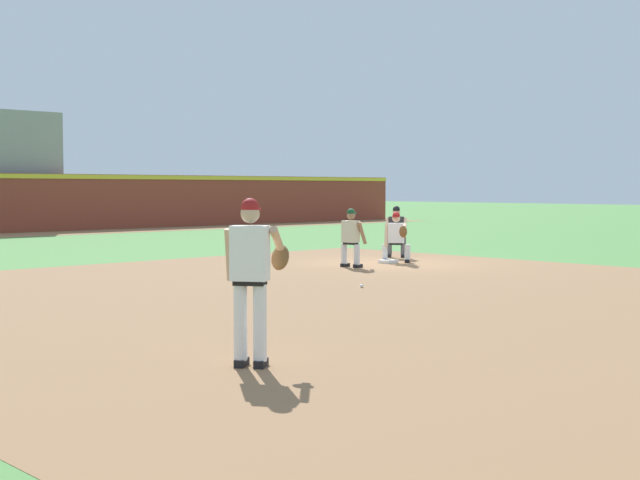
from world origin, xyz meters
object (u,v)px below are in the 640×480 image
Objects in this scene: baseball at (362,286)px; first_baseman at (397,235)px; pitcher at (252,271)px; umpire at (396,230)px; first_base_bag at (388,262)px; baserunner at (351,235)px.

baseball is 0.06× the size of first_baseman.
pitcher is 15.64m from umpire.
baseball is at bearing 34.86° from pitcher.
first_base_bag reaches higher than baseball.
umpire is at bearing 35.29° from first_base_bag.
pitcher reaches higher than first_baseman.
first_base_bag is 13.73m from pitcher.
pitcher is 1.39× the size of first_baseman.
baseball is 7.98m from pitcher.
first_base_bag is 0.26× the size of umpire.
first_baseman is 1.85m from baserunner.
first_baseman is 0.92× the size of umpire.
umpire is at bearing 36.34° from baseball.
baseball is at bearing -145.22° from first_baseman.
baserunner is at bearing 47.00° from baseball.
first_baseman is (4.90, 3.41, 0.69)m from baseball.
umpire reaches higher than first_base_bag.
umpire is (1.58, 1.12, 0.75)m from first_base_bag.
first_baseman is at bearing 34.78° from baseball.
pitcher reaches higher than baserunner.
pitcher is 1.27× the size of umpire.
baserunner reaches higher than baseball.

